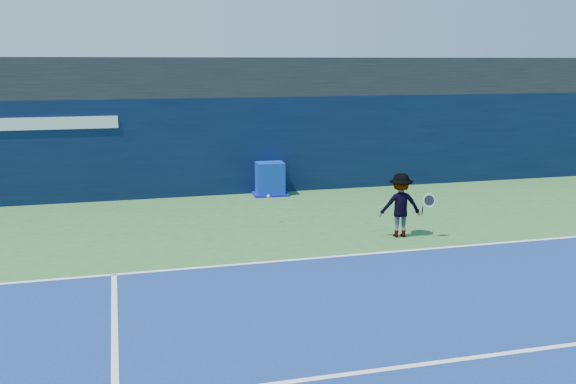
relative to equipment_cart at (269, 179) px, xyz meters
name	(u,v)px	position (x,y,z in m)	size (l,w,h in m)	color
ground	(418,306)	(0.27, -9.76, -0.47)	(80.00, 80.00, 0.00)	#336A2F
baseline	(355,255)	(0.27, -6.76, -0.46)	(24.00, 0.10, 0.01)	white
service_line	(482,356)	(0.27, -11.76, -0.46)	(24.00, 0.10, 0.01)	white
stadium_band	(265,76)	(0.27, 1.74, 3.13)	(36.00, 3.00, 1.20)	black
back_wall_assembly	(272,143)	(0.27, 0.74, 1.04)	(36.00, 1.03, 3.00)	black
equipment_cart	(269,179)	(0.00, 0.00, 0.00)	(1.12, 1.12, 1.02)	#0B2E9D
tennis_player	(400,205)	(1.84, -5.60, 0.29)	(1.26, 0.74, 1.51)	white
tennis_ball	(268,196)	(-0.88, -3.57, 0.25)	(0.07, 0.07, 0.07)	yellow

